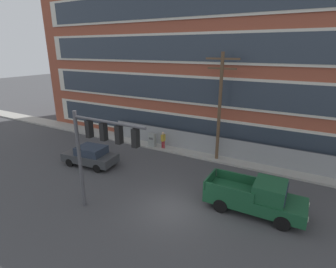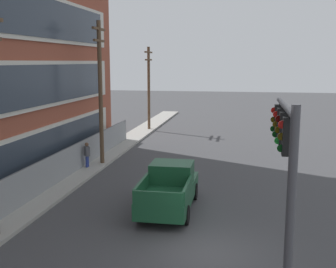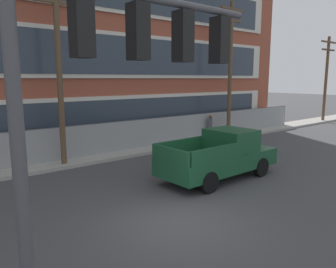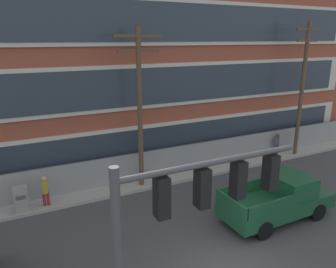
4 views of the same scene
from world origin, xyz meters
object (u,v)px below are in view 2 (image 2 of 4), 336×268
Objects in this scene: traffic_signal_mast at (286,157)px; pedestrian_by_fence at (87,154)px; utility_pole_far_east at (149,84)px; pickup_truck_dark_green at (170,189)px; utility_pole_midblock at (100,88)px.

traffic_signal_mast is 3.37× the size of pedestrian_by_fence.
traffic_signal_mast is 0.72× the size of utility_pole_far_east.
pickup_truck_dark_green is (7.33, 4.25, -3.28)m from traffic_signal_mast.
utility_pole_far_east reaches higher than pedestrian_by_fence.
utility_pole_far_east is (13.98, 0.14, -0.47)m from utility_pole_midblock.
utility_pole_far_east reaches higher than traffic_signal_mast.
pickup_truck_dark_green is at bearing -141.69° from utility_pole_midblock.
utility_pole_midblock is 4.15m from pedestrian_by_fence.
utility_pole_midblock reaches higher than pedestrian_by_fence.
pedestrian_by_fence is at bearing 46.09° from pickup_truck_dark_green.
pedestrian_by_fence is (13.33, 10.48, -3.25)m from traffic_signal_mast.
traffic_signal_mast reaches higher than pickup_truck_dark_green.
utility_pole_far_east is at bearing -1.51° from pedestrian_by_fence.
traffic_signal_mast is at bearing -145.64° from utility_pole_midblock.
pickup_truck_dark_green is 10.00m from utility_pole_midblock.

